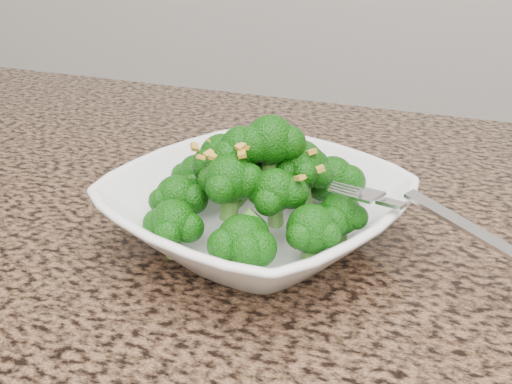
% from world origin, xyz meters
% --- Properties ---
extents(granite_counter, '(1.64, 1.04, 0.03)m').
position_xyz_m(granite_counter, '(0.00, 0.30, 0.89)').
color(granite_counter, brown).
rests_on(granite_counter, cabinet).
extents(bowl, '(0.31, 0.31, 0.06)m').
position_xyz_m(bowl, '(-0.08, 0.41, 0.93)').
color(bowl, white).
rests_on(bowl, granite_counter).
extents(broccoli_pile, '(0.21, 0.21, 0.08)m').
position_xyz_m(broccoli_pile, '(-0.08, 0.41, 1.00)').
color(broccoli_pile, '#115709').
rests_on(broccoli_pile, bowl).
extents(garlic_topping, '(0.13, 0.13, 0.01)m').
position_xyz_m(garlic_topping, '(-0.08, 0.41, 1.04)').
color(garlic_topping, gold).
rests_on(garlic_topping, broccoli_pile).
extents(fork, '(0.18, 0.10, 0.01)m').
position_xyz_m(fork, '(0.04, 0.39, 0.97)').
color(fork, silver).
rests_on(fork, bowl).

